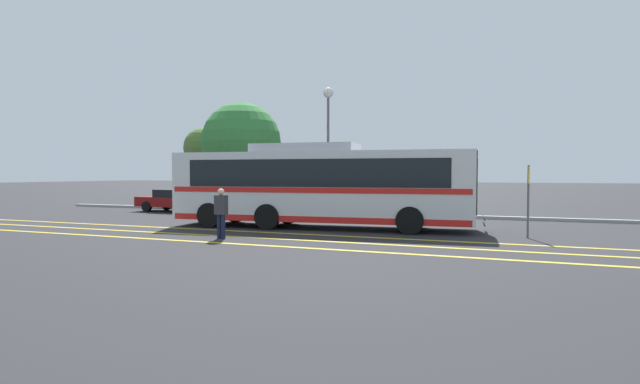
{
  "coord_description": "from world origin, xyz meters",
  "views": [
    {
      "loc": [
        6.07,
        -18.83,
        2.17
      ],
      "look_at": [
        -1.18,
        -0.28,
        1.44
      ],
      "focal_mm": 28.0,
      "sensor_mm": 36.0,
      "label": 1
    }
  ],
  "objects_px": {
    "transit_bus": "(320,185)",
    "parked_car_0": "(177,200)",
    "street_lamp": "(328,118)",
    "parked_car_1": "(261,202)",
    "tree_0": "(241,142)",
    "pedestrian_0": "(221,210)",
    "tree_1": "(204,148)",
    "bus_stop_sign": "(528,192)"
  },
  "relations": [
    {
      "from": "transit_bus",
      "to": "tree_1",
      "type": "xyz_separation_m",
      "value": [
        -13.08,
        11.1,
        2.23
      ]
    },
    {
      "from": "parked_car_0",
      "to": "parked_car_1",
      "type": "distance_m",
      "value": 5.44
    },
    {
      "from": "parked_car_0",
      "to": "tree_1",
      "type": "relative_size",
      "value": 0.89
    },
    {
      "from": "pedestrian_0",
      "to": "parked_car_0",
      "type": "bearing_deg",
      "value": 139.66
    },
    {
      "from": "transit_bus",
      "to": "tree_0",
      "type": "height_order",
      "value": "tree_0"
    },
    {
      "from": "tree_1",
      "to": "parked_car_1",
      "type": "bearing_deg",
      "value": -38.45
    },
    {
      "from": "parked_car_0",
      "to": "pedestrian_0",
      "type": "bearing_deg",
      "value": 46.92
    },
    {
      "from": "tree_0",
      "to": "transit_bus",
      "type": "bearing_deg",
      "value": -45.03
    },
    {
      "from": "transit_bus",
      "to": "parked_car_0",
      "type": "bearing_deg",
      "value": -119.57
    },
    {
      "from": "parked_car_1",
      "to": "pedestrian_0",
      "type": "height_order",
      "value": "pedestrian_0"
    },
    {
      "from": "transit_bus",
      "to": "street_lamp",
      "type": "xyz_separation_m",
      "value": [
        -2.41,
        7.45,
        3.54
      ]
    },
    {
      "from": "tree_1",
      "to": "pedestrian_0",
      "type": "bearing_deg",
      "value": -53.91
    },
    {
      "from": "bus_stop_sign",
      "to": "tree_0",
      "type": "xyz_separation_m",
      "value": [
        -16.33,
        9.07,
        2.57
      ]
    },
    {
      "from": "transit_bus",
      "to": "tree_1",
      "type": "bearing_deg",
      "value": -135.42
    },
    {
      "from": "tree_0",
      "to": "parked_car_1",
      "type": "bearing_deg",
      "value": -47.94
    },
    {
      "from": "transit_bus",
      "to": "parked_car_1",
      "type": "xyz_separation_m",
      "value": [
        -5.21,
        4.85,
        -1.06
      ]
    },
    {
      "from": "transit_bus",
      "to": "parked_car_0",
      "type": "height_order",
      "value": "transit_bus"
    },
    {
      "from": "transit_bus",
      "to": "tree_0",
      "type": "distance_m",
      "value": 12.44
    },
    {
      "from": "parked_car_1",
      "to": "bus_stop_sign",
      "type": "xyz_separation_m",
      "value": [
        12.91,
        -5.28,
        0.88
      ]
    },
    {
      "from": "parked_car_0",
      "to": "tree_1",
      "type": "xyz_separation_m",
      "value": [
        -2.43,
        6.25,
        3.3
      ]
    },
    {
      "from": "street_lamp",
      "to": "tree_1",
      "type": "relative_size",
      "value": 1.29
    },
    {
      "from": "parked_car_0",
      "to": "street_lamp",
      "type": "height_order",
      "value": "street_lamp"
    },
    {
      "from": "parked_car_1",
      "to": "bus_stop_sign",
      "type": "relative_size",
      "value": 1.86
    },
    {
      "from": "transit_bus",
      "to": "tree_1",
      "type": "relative_size",
      "value": 2.29
    },
    {
      "from": "parked_car_0",
      "to": "transit_bus",
      "type": "bearing_deg",
      "value": 68.62
    },
    {
      "from": "parked_car_1",
      "to": "pedestrian_0",
      "type": "distance_m",
      "value": 9.82
    },
    {
      "from": "parked_car_0",
      "to": "parked_car_1",
      "type": "height_order",
      "value": "parked_car_1"
    },
    {
      "from": "tree_0",
      "to": "bus_stop_sign",
      "type": "bearing_deg",
      "value": -29.04
    },
    {
      "from": "pedestrian_0",
      "to": "street_lamp",
      "type": "distance_m",
      "value": 12.58
    },
    {
      "from": "street_lamp",
      "to": "tree_0",
      "type": "relative_size",
      "value": 1.05
    },
    {
      "from": "transit_bus",
      "to": "parked_car_1",
      "type": "relative_size",
      "value": 2.71
    },
    {
      "from": "transit_bus",
      "to": "tree_0",
      "type": "xyz_separation_m",
      "value": [
        -8.63,
        8.64,
        2.38
      ]
    },
    {
      "from": "pedestrian_0",
      "to": "tree_1",
      "type": "bearing_deg",
      "value": 131.92
    },
    {
      "from": "bus_stop_sign",
      "to": "tree_1",
      "type": "xyz_separation_m",
      "value": [
        -20.78,
        11.53,
        2.41
      ]
    },
    {
      "from": "parked_car_0",
      "to": "tree_1",
      "type": "distance_m",
      "value": 7.47
    },
    {
      "from": "transit_bus",
      "to": "pedestrian_0",
      "type": "xyz_separation_m",
      "value": [
        -1.82,
        -4.35,
        -0.78
      ]
    },
    {
      "from": "parked_car_1",
      "to": "street_lamp",
      "type": "height_order",
      "value": "street_lamp"
    },
    {
      "from": "pedestrian_0",
      "to": "tree_0",
      "type": "distance_m",
      "value": 15.01
    },
    {
      "from": "tree_1",
      "to": "street_lamp",
      "type": "bearing_deg",
      "value": -18.88
    },
    {
      "from": "street_lamp",
      "to": "tree_1",
      "type": "height_order",
      "value": "street_lamp"
    },
    {
      "from": "bus_stop_sign",
      "to": "tree_1",
      "type": "distance_m",
      "value": 23.88
    },
    {
      "from": "pedestrian_0",
      "to": "tree_1",
      "type": "distance_m",
      "value": 19.36
    }
  ]
}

